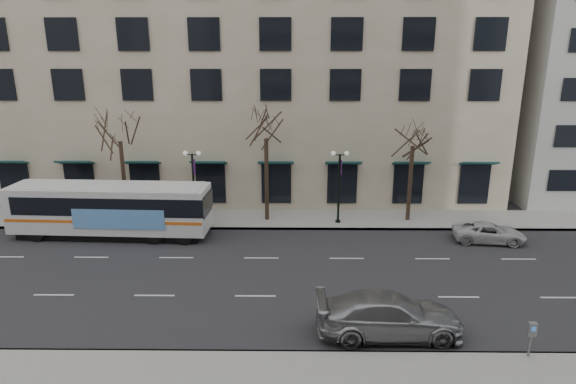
{
  "coord_description": "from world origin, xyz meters",
  "views": [
    {
      "loc": [
        1.84,
        -23.65,
        11.46
      ],
      "look_at": [
        1.56,
        2.4,
        4.0
      ],
      "focal_mm": 30.0,
      "sensor_mm": 36.0,
      "label": 1
    }
  ],
  "objects_px": {
    "city_bus": "(112,208)",
    "pay_station": "(532,332)",
    "tree_far_mid": "(266,125)",
    "white_pickup": "(489,233)",
    "tree_far_left": "(119,127)",
    "silver_car": "(389,315)",
    "lamp_post_right": "(339,184)",
    "tree_far_right": "(414,132)",
    "lamp_post_left": "(194,183)"
  },
  "relations": [
    {
      "from": "tree_far_mid",
      "to": "lamp_post_left",
      "type": "xyz_separation_m",
      "value": [
        -4.99,
        -0.6,
        -3.96
      ]
    },
    {
      "from": "tree_far_left",
      "to": "lamp_post_right",
      "type": "bearing_deg",
      "value": -2.29
    },
    {
      "from": "tree_far_mid",
      "to": "city_bus",
      "type": "xyz_separation_m",
      "value": [
        -9.88,
        -3.01,
        -5.01
      ]
    },
    {
      "from": "tree_far_right",
      "to": "lamp_post_left",
      "type": "distance_m",
      "value": 15.4
    },
    {
      "from": "white_pickup",
      "to": "pay_station",
      "type": "xyz_separation_m",
      "value": [
        -3.25,
        -12.35,
        0.6
      ]
    },
    {
      "from": "tree_far_left",
      "to": "silver_car",
      "type": "bearing_deg",
      "value": -42.09
    },
    {
      "from": "tree_far_mid",
      "to": "city_bus",
      "type": "height_order",
      "value": "tree_far_mid"
    },
    {
      "from": "tree_far_left",
      "to": "silver_car",
      "type": "height_order",
      "value": "tree_far_left"
    },
    {
      "from": "lamp_post_right",
      "to": "tree_far_mid",
      "type": "bearing_deg",
      "value": 173.17
    },
    {
      "from": "city_bus",
      "to": "silver_car",
      "type": "distance_m",
      "value": 19.49
    },
    {
      "from": "tree_far_left",
      "to": "silver_car",
      "type": "xyz_separation_m",
      "value": [
        15.92,
        -14.37,
        -5.81
      ]
    },
    {
      "from": "tree_far_left",
      "to": "pay_station",
      "type": "distance_m",
      "value": 27.05
    },
    {
      "from": "city_bus",
      "to": "silver_car",
      "type": "bearing_deg",
      "value": -33.2
    },
    {
      "from": "tree_far_right",
      "to": "white_pickup",
      "type": "xyz_separation_m",
      "value": [
        4.28,
        -3.76,
        -5.81
      ]
    },
    {
      "from": "tree_far_left",
      "to": "tree_far_mid",
      "type": "height_order",
      "value": "tree_far_mid"
    },
    {
      "from": "pay_station",
      "to": "lamp_post_left",
      "type": "bearing_deg",
      "value": 136.66
    },
    {
      "from": "tree_far_mid",
      "to": "tree_far_right",
      "type": "xyz_separation_m",
      "value": [
        10.0,
        -0.0,
        -0.48
      ]
    },
    {
      "from": "city_bus",
      "to": "pay_station",
      "type": "bearing_deg",
      "value": -29.52
    },
    {
      "from": "tree_far_mid",
      "to": "white_pickup",
      "type": "relative_size",
      "value": 1.95
    },
    {
      "from": "tree_far_left",
      "to": "tree_far_right",
      "type": "xyz_separation_m",
      "value": [
        20.0,
        0.0,
        -0.28
      ]
    },
    {
      "from": "tree_far_left",
      "to": "tree_far_right",
      "type": "height_order",
      "value": "tree_far_left"
    },
    {
      "from": "tree_far_left",
      "to": "white_pickup",
      "type": "distance_m",
      "value": 25.31
    },
    {
      "from": "lamp_post_right",
      "to": "tree_far_right",
      "type": "bearing_deg",
      "value": 6.85
    },
    {
      "from": "silver_car",
      "to": "pay_station",
      "type": "bearing_deg",
      "value": -109.86
    },
    {
      "from": "silver_car",
      "to": "pay_station",
      "type": "height_order",
      "value": "silver_car"
    },
    {
      "from": "tree_far_right",
      "to": "city_bus",
      "type": "height_order",
      "value": "tree_far_right"
    },
    {
      "from": "white_pickup",
      "to": "silver_car",
      "type": "bearing_deg",
      "value": 148.96
    },
    {
      "from": "white_pickup",
      "to": "pay_station",
      "type": "distance_m",
      "value": 12.78
    },
    {
      "from": "lamp_post_left",
      "to": "pay_station",
      "type": "xyz_separation_m",
      "value": [
        16.02,
        -15.5,
        -1.74
      ]
    },
    {
      "from": "lamp_post_right",
      "to": "pay_station",
      "type": "relative_size",
      "value": 3.57
    },
    {
      "from": "silver_car",
      "to": "pay_station",
      "type": "distance_m",
      "value": 5.41
    },
    {
      "from": "city_bus",
      "to": "lamp_post_right",
      "type": "bearing_deg",
      "value": 11.72
    },
    {
      "from": "tree_far_left",
      "to": "lamp_post_left",
      "type": "height_order",
      "value": "tree_far_left"
    },
    {
      "from": "tree_far_right",
      "to": "white_pickup",
      "type": "distance_m",
      "value": 8.14
    },
    {
      "from": "tree_far_right",
      "to": "lamp_post_left",
      "type": "relative_size",
      "value": 1.55
    },
    {
      "from": "tree_far_right",
      "to": "lamp_post_right",
      "type": "bearing_deg",
      "value": -173.15
    },
    {
      "from": "city_bus",
      "to": "white_pickup",
      "type": "relative_size",
      "value": 2.93
    },
    {
      "from": "tree_far_left",
      "to": "tree_far_mid",
      "type": "distance_m",
      "value": 10.0
    },
    {
      "from": "lamp_post_right",
      "to": "white_pickup",
      "type": "distance_m",
      "value": 10.07
    },
    {
      "from": "white_pickup",
      "to": "tree_far_left",
      "type": "bearing_deg",
      "value": 88.39
    },
    {
      "from": "white_pickup",
      "to": "tree_far_right",
      "type": "bearing_deg",
      "value": 55.92
    },
    {
      "from": "tree_far_right",
      "to": "pay_station",
      "type": "bearing_deg",
      "value": -86.34
    },
    {
      "from": "tree_far_right",
      "to": "city_bus",
      "type": "bearing_deg",
      "value": -171.4
    },
    {
      "from": "pay_station",
      "to": "silver_car",
      "type": "bearing_deg",
      "value": 162.05
    },
    {
      "from": "tree_far_right",
      "to": "lamp_post_left",
      "type": "bearing_deg",
      "value": -177.71
    },
    {
      "from": "tree_far_right",
      "to": "pay_station",
      "type": "xyz_separation_m",
      "value": [
        1.03,
        -16.1,
        -5.21
      ]
    },
    {
      "from": "pay_station",
      "to": "tree_far_mid",
      "type": "bearing_deg",
      "value": 125.12
    },
    {
      "from": "tree_far_left",
      "to": "city_bus",
      "type": "bearing_deg",
      "value": -87.72
    },
    {
      "from": "lamp_post_left",
      "to": "pay_station",
      "type": "distance_m",
      "value": 22.36
    },
    {
      "from": "tree_far_left",
      "to": "silver_car",
      "type": "distance_m",
      "value": 22.22
    }
  ]
}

